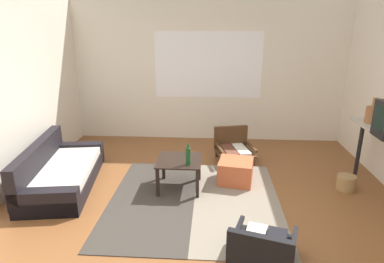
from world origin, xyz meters
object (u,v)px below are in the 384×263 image
(coffee_table, at_px, (179,165))
(wicker_basket, at_px, (346,183))
(armchair_striped_foreground, at_px, (262,248))
(couch, at_px, (60,172))
(clay_vase, at_px, (374,114))
(armchair_by_window, at_px, (234,147))
(glass_bottle, at_px, (188,156))
(ottoman_orange, at_px, (236,171))

(coffee_table, bearing_deg, wicker_basket, 2.66)
(coffee_table, distance_m, armchair_striped_foreground, 1.83)
(couch, bearing_deg, clay_vase, 5.20)
(armchair_by_window, relative_size, glass_bottle, 2.43)
(coffee_table, xyz_separation_m, glass_bottle, (0.13, -0.16, 0.20))
(glass_bottle, relative_size, wicker_basket, 1.17)
(armchair_by_window, height_order, clay_vase, clay_vase)
(couch, distance_m, glass_bottle, 1.90)
(armchair_by_window, relative_size, armchair_striped_foreground, 0.94)
(couch, xyz_separation_m, armchair_striped_foreground, (2.66, -1.55, 0.03))
(couch, xyz_separation_m, ottoman_orange, (2.52, 0.25, -0.02))
(armchair_by_window, distance_m, glass_bottle, 1.46)
(coffee_table, distance_m, clay_vase, 2.80)
(wicker_basket, bearing_deg, armchair_by_window, 147.08)
(ottoman_orange, relative_size, clay_vase, 1.36)
(armchair_striped_foreground, bearing_deg, armchair_by_window, 92.69)
(armchair_striped_foreground, relative_size, wicker_basket, 3.02)
(ottoman_orange, xyz_separation_m, clay_vase, (1.89, 0.15, 0.86))
(armchair_by_window, xyz_separation_m, ottoman_orange, (-0.01, -0.86, -0.07))
(glass_bottle, distance_m, wicker_basket, 2.26)
(coffee_table, relative_size, clay_vase, 1.75)
(ottoman_orange, bearing_deg, couch, -174.33)
(coffee_table, relative_size, glass_bottle, 2.09)
(couch, xyz_separation_m, glass_bottle, (1.86, -0.14, 0.36))
(ottoman_orange, xyz_separation_m, glass_bottle, (-0.66, -0.39, 0.39))
(ottoman_orange, bearing_deg, coffee_table, -163.95)
(couch, bearing_deg, armchair_by_window, 23.73)
(armchair_by_window, height_order, ottoman_orange, armchair_by_window)
(coffee_table, xyz_separation_m, wicker_basket, (2.34, 0.11, -0.25))
(clay_vase, height_order, wicker_basket, clay_vase)
(armchair_striped_foreground, distance_m, ottoman_orange, 1.80)
(armchair_by_window, bearing_deg, couch, -156.27)
(armchair_by_window, height_order, armchair_striped_foreground, armchair_by_window)
(armchair_striped_foreground, xyz_separation_m, wicker_basket, (1.40, 1.68, -0.12))
(clay_vase, xyz_separation_m, glass_bottle, (-2.55, -0.54, -0.47))
(couch, bearing_deg, wicker_basket, 1.82)
(armchair_by_window, height_order, wicker_basket, armchair_by_window)
(ottoman_orange, distance_m, wicker_basket, 1.54)
(clay_vase, xyz_separation_m, wicker_basket, (-0.35, -0.27, -0.93))
(armchair_by_window, bearing_deg, clay_vase, -20.85)
(couch, distance_m, clay_vase, 4.50)
(glass_bottle, bearing_deg, wicker_basket, 6.99)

